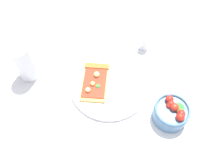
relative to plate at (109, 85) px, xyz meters
The scene contains 6 objects.
ground_plane 0.01m from the plate, ahead, with size 2.40×2.40×0.00m, color silver.
plate is the anchor object (origin of this frame).
pizza_slice_main 0.05m from the plate, 115.99° to the left, with size 0.16×0.15×0.03m.
salad_bowl 0.22m from the plate, 79.03° to the right, with size 0.11×0.11×0.07m.
soda_glass 0.28m from the plate, 121.02° to the left, with size 0.07×0.07×0.14m.
pepper_shaker 0.21m from the plate, ahead, with size 0.03×0.03×0.07m.
Camera 1 is at (-0.29, -0.27, 0.66)m, focal length 36.89 mm.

